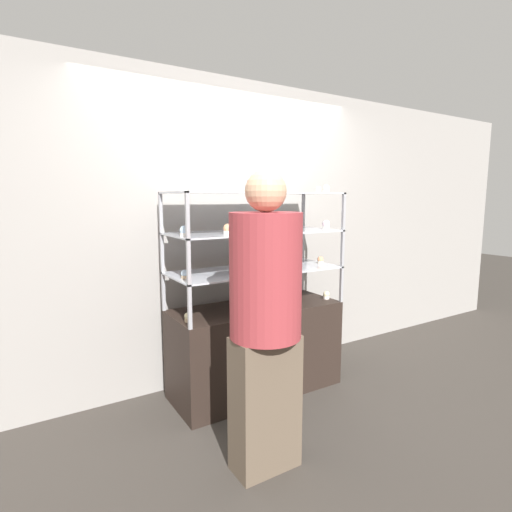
# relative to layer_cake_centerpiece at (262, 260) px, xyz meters

# --- Properties ---
(ground_plane) EXTENTS (20.00, 20.00, 0.00)m
(ground_plane) POSITION_rel_layer_cake_centerpiece_xyz_m (-0.08, -0.03, -1.09)
(ground_plane) COLOR #38332D
(back_wall) EXTENTS (8.00, 0.05, 2.60)m
(back_wall) POSITION_rel_layer_cake_centerpiece_xyz_m (-0.08, 0.39, 0.21)
(back_wall) COLOR gray
(back_wall) RESTS_ON ground_plane
(display_base) EXTENTS (1.39, 0.55, 0.72)m
(display_base) POSITION_rel_layer_cake_centerpiece_xyz_m (-0.08, -0.03, -0.73)
(display_base) COLOR black
(display_base) RESTS_ON ground_plane
(display_riser_lower) EXTENTS (1.39, 0.55, 0.31)m
(display_riser_lower) POSITION_rel_layer_cake_centerpiece_xyz_m (-0.08, -0.03, -0.08)
(display_riser_lower) COLOR #99999E
(display_riser_lower) RESTS_ON display_base
(display_riser_middle) EXTENTS (1.39, 0.55, 0.31)m
(display_riser_middle) POSITION_rel_layer_cake_centerpiece_xyz_m (-0.08, -0.03, 0.23)
(display_riser_middle) COLOR #99999E
(display_riser_middle) RESTS_ON display_riser_lower
(display_riser_upper) EXTENTS (1.39, 0.55, 0.31)m
(display_riser_upper) POSITION_rel_layer_cake_centerpiece_xyz_m (-0.08, -0.03, 0.53)
(display_riser_upper) COLOR #99999E
(display_riser_upper) RESTS_ON display_riser_middle
(layer_cake_centerpiece) EXTENTS (0.19, 0.19, 0.12)m
(layer_cake_centerpiece) POSITION_rel_layer_cake_centerpiece_xyz_m (0.00, 0.00, 0.00)
(layer_cake_centerpiece) COLOR #DBBC84
(layer_cake_centerpiece) RESTS_ON display_riser_lower
(sheet_cake_frosted) EXTENTS (0.24, 0.14, 0.07)m
(sheet_cake_frosted) POSITION_rel_layer_cake_centerpiece_xyz_m (0.14, -0.02, -0.33)
(sheet_cake_frosted) COLOR #DBBC84
(sheet_cake_frosted) RESTS_ON display_base
(cupcake_0) EXTENTS (0.06, 0.06, 0.07)m
(cupcake_0) POSITION_rel_layer_cake_centerpiece_xyz_m (-0.71, -0.14, -0.33)
(cupcake_0) COLOR #CCB28C
(cupcake_0) RESTS_ON display_base
(cupcake_1) EXTENTS (0.06, 0.06, 0.07)m
(cupcake_1) POSITION_rel_layer_cake_centerpiece_xyz_m (-0.30, -0.16, -0.33)
(cupcake_1) COLOR white
(cupcake_1) RESTS_ON display_base
(cupcake_2) EXTENTS (0.06, 0.06, 0.07)m
(cupcake_2) POSITION_rel_layer_cake_centerpiece_xyz_m (0.57, -0.16, -0.33)
(cupcake_2) COLOR white
(cupcake_2) RESTS_ON display_base
(price_tag_0) EXTENTS (0.04, 0.00, 0.04)m
(price_tag_0) POSITION_rel_layer_cake_centerpiece_xyz_m (-0.12, -0.29, -0.34)
(price_tag_0) COLOR white
(price_tag_0) RESTS_ON display_base
(cupcake_3) EXTENTS (0.05, 0.05, 0.06)m
(cupcake_3) POSITION_rel_layer_cake_centerpiece_xyz_m (-0.71, -0.09, -0.03)
(cupcake_3) COLOR #CCB28C
(cupcake_3) RESTS_ON display_riser_lower
(cupcake_4) EXTENTS (0.05, 0.05, 0.06)m
(cupcake_4) POSITION_rel_layer_cake_centerpiece_xyz_m (-0.29, -0.11, -0.03)
(cupcake_4) COLOR white
(cupcake_4) RESTS_ON display_riser_lower
(cupcake_5) EXTENTS (0.05, 0.05, 0.06)m
(cupcake_5) POSITION_rel_layer_cake_centerpiece_xyz_m (0.14, -0.17, -0.03)
(cupcake_5) COLOR beige
(cupcake_5) RESTS_ON display_riser_lower
(cupcake_6) EXTENTS (0.05, 0.05, 0.06)m
(cupcake_6) POSITION_rel_layer_cake_centerpiece_xyz_m (0.55, -0.09, -0.03)
(cupcake_6) COLOR beige
(cupcake_6) RESTS_ON display_riser_lower
(price_tag_1) EXTENTS (0.04, 0.00, 0.04)m
(price_tag_1) POSITION_rel_layer_cake_centerpiece_xyz_m (-0.35, -0.29, -0.04)
(price_tag_1) COLOR white
(price_tag_1) RESTS_ON display_riser_lower
(cupcake_7) EXTENTS (0.07, 0.07, 0.08)m
(cupcake_7) POSITION_rel_layer_cake_centerpiece_xyz_m (-0.72, -0.15, 0.28)
(cupcake_7) COLOR white
(cupcake_7) RESTS_ON display_riser_middle
(cupcake_8) EXTENTS (0.07, 0.07, 0.08)m
(cupcake_8) POSITION_rel_layer_cake_centerpiece_xyz_m (-0.39, -0.14, 0.28)
(cupcake_8) COLOR white
(cupcake_8) RESTS_ON display_riser_middle
(cupcake_9) EXTENTS (0.07, 0.07, 0.08)m
(cupcake_9) POSITION_rel_layer_cake_centerpiece_xyz_m (-0.08, -0.15, 0.28)
(cupcake_9) COLOR #CCB28C
(cupcake_9) RESTS_ON display_riser_middle
(cupcake_10) EXTENTS (0.07, 0.07, 0.08)m
(cupcake_10) POSITION_rel_layer_cake_centerpiece_xyz_m (0.23, -0.19, 0.28)
(cupcake_10) COLOR #CCB28C
(cupcake_10) RESTS_ON display_riser_middle
(cupcake_11) EXTENTS (0.07, 0.07, 0.08)m
(cupcake_11) POSITION_rel_layer_cake_centerpiece_xyz_m (0.55, -0.16, 0.28)
(cupcake_11) COLOR white
(cupcake_11) RESTS_ON display_riser_middle
(price_tag_2) EXTENTS (0.04, 0.00, 0.04)m
(price_tag_2) POSITION_rel_layer_cake_centerpiece_xyz_m (-0.36, -0.29, 0.27)
(price_tag_2) COLOR white
(price_tag_2) RESTS_ON display_riser_middle
(cupcake_12) EXTENTS (0.05, 0.05, 0.07)m
(cupcake_12) POSITION_rel_layer_cake_centerpiece_xyz_m (-0.71, -0.09, 0.58)
(cupcake_12) COLOR white
(cupcake_12) RESTS_ON display_riser_upper
(cupcake_13) EXTENTS (0.05, 0.05, 0.07)m
(cupcake_13) POSITION_rel_layer_cake_centerpiece_xyz_m (-0.08, -0.17, 0.58)
(cupcake_13) COLOR white
(cupcake_13) RESTS_ON display_riser_upper
(cupcake_14) EXTENTS (0.05, 0.05, 0.07)m
(cupcake_14) POSITION_rel_layer_cake_centerpiece_xyz_m (0.55, -0.14, 0.58)
(cupcake_14) COLOR beige
(cupcake_14) RESTS_ON display_riser_upper
(price_tag_3) EXTENTS (0.04, 0.00, 0.04)m
(price_tag_3) POSITION_rel_layer_cake_centerpiece_xyz_m (0.34, -0.29, 0.57)
(price_tag_3) COLOR white
(price_tag_3) RESTS_ON display_riser_upper
(donut_glazed) EXTENTS (0.13, 0.13, 0.03)m
(donut_glazed) POSITION_rel_layer_cake_centerpiece_xyz_m (-0.45, -0.02, 0.57)
(donut_glazed) COLOR #EFE5CC
(donut_glazed) RESTS_ON display_riser_upper
(customer_figure) EXTENTS (0.41, 0.41, 1.75)m
(customer_figure) POSITION_rel_layer_cake_centerpiece_xyz_m (-0.54, -0.89, -0.16)
(customer_figure) COLOR brown
(customer_figure) RESTS_ON ground_plane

